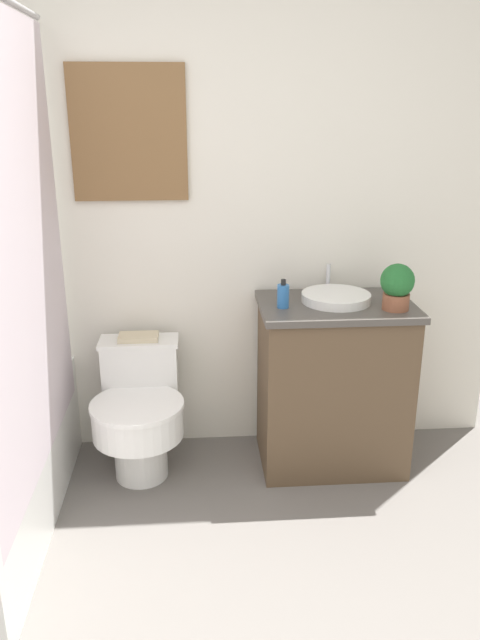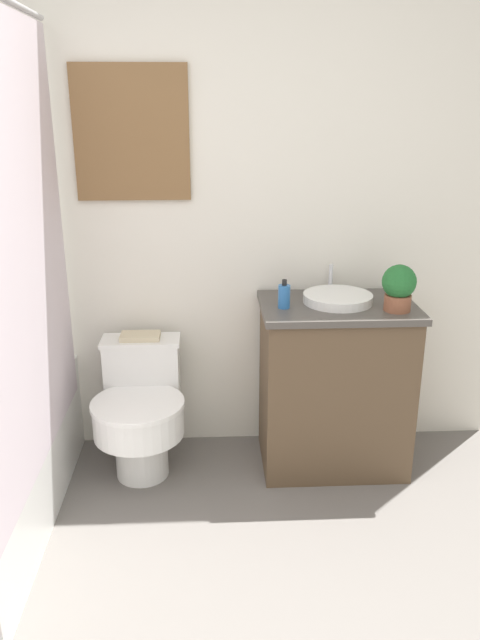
% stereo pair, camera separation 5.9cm
% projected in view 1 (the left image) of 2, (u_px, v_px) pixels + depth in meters
% --- Properties ---
extents(wall_back, '(3.21, 0.07, 2.50)m').
position_uv_depth(wall_back, '(165.00, 193.00, 2.84)').
color(wall_back, silver).
rests_on(wall_back, ground_plane).
extents(toilet, '(0.42, 0.53, 0.61)m').
position_uv_depth(toilet, '(139.00, 412.00, 2.85)').
color(toilet, white).
rests_on(toilet, ground_plane).
extents(vanity, '(0.69, 0.47, 0.80)m').
position_uv_depth(vanity, '(332.00, 384.00, 2.91)').
color(vanity, brown).
rests_on(vanity, ground_plane).
extents(sink, '(0.31, 0.34, 0.13)m').
position_uv_depth(sink, '(336.00, 297.00, 2.80)').
color(sink, white).
rests_on(sink, vanity).
extents(soap_bottle, '(0.05, 0.05, 0.13)m').
position_uv_depth(soap_bottle, '(283.00, 296.00, 2.71)').
color(soap_bottle, '#2D6BB2').
rests_on(soap_bottle, vanity).
extents(potted_plant, '(0.15, 0.15, 0.20)m').
position_uv_depth(potted_plant, '(397.00, 285.00, 2.67)').
color(potted_plant, brown).
rests_on(potted_plant, vanity).
extents(book_on_tank, '(0.18, 0.11, 0.02)m').
position_uv_depth(book_on_tank, '(138.00, 337.00, 2.89)').
color(book_on_tank, beige).
rests_on(book_on_tank, toilet).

